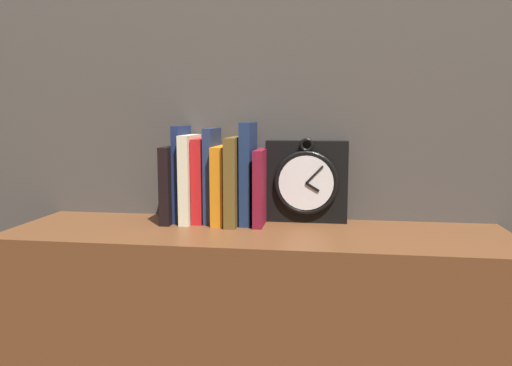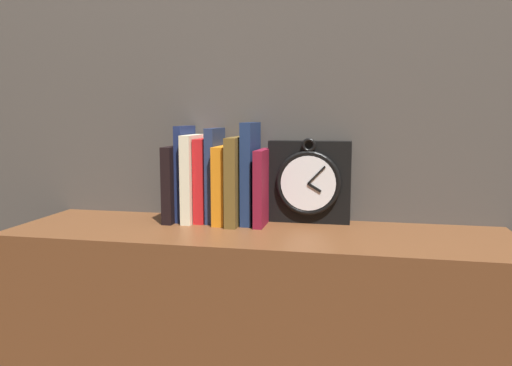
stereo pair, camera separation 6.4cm
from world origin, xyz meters
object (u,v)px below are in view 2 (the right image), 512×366
object	(u,v)px
book_slot3_red	(205,180)
book_slot4_navy	(215,175)
book_slot6_brown	(237,180)
book_slot8_maroon	(261,187)
book_slot1_navy	(185,173)
book_slot2_cream	(193,178)
book_slot5_orange	(224,184)
book_slot7_navy	(251,173)
book_slot0_black	(176,183)
clock	(309,182)

from	to	relation	value
book_slot3_red	book_slot4_navy	size ratio (longest dim) A/B	0.89
book_slot6_brown	book_slot8_maroon	distance (m)	0.06
book_slot1_navy	book_slot2_cream	size ratio (longest dim) A/B	1.10
book_slot5_orange	book_slot7_navy	xyz separation A→B (m)	(0.06, 0.01, 0.03)
book_slot0_black	book_slot8_maroon	bearing A→B (deg)	0.00
book_slot1_navy	book_slot2_cream	distance (m)	0.03
book_slot3_red	book_slot5_orange	size ratio (longest dim) A/B	1.09
book_slot2_cream	book_slot3_red	xyz separation A→B (m)	(0.03, 0.01, -0.00)
book_slot4_navy	book_slot3_red	bearing A→B (deg)	-176.50
book_slot4_navy	book_slot0_black	bearing A→B (deg)	-173.00
book_slot4_navy	book_slot6_brown	xyz separation A→B (m)	(0.06, -0.02, -0.01)
book_slot3_red	book_slot4_navy	world-z (taller)	book_slot4_navy
book_slot1_navy	book_slot3_red	world-z (taller)	book_slot1_navy
clock	book_slot0_black	world-z (taller)	clock
book_slot2_cream	book_slot7_navy	xyz separation A→B (m)	(0.14, 0.00, 0.02)
book_slot1_navy	book_slot8_maroon	distance (m)	0.20
book_slot0_black	book_slot4_navy	bearing A→B (deg)	7.00
book_slot1_navy	book_slot2_cream	xyz separation A→B (m)	(0.02, -0.01, -0.01)
book_slot6_brown	book_slot7_navy	size ratio (longest dim) A/B	0.86
book_slot4_navy	book_slot6_brown	distance (m)	0.06
book_slot4_navy	book_slot8_maroon	bearing A→B (deg)	-5.91
book_slot1_navy	book_slot7_navy	bearing A→B (deg)	-1.80
book_slot1_navy	book_slot2_cream	bearing A→B (deg)	-21.89
book_slot5_orange	book_slot8_maroon	xyz separation A→B (m)	(0.09, -0.00, -0.00)
book_slot0_black	book_slot1_navy	xyz separation A→B (m)	(0.02, 0.01, 0.02)
clock	book_slot6_brown	world-z (taller)	book_slot6_brown
book_slot0_black	book_slot6_brown	size ratio (longest dim) A/B	0.89
book_slot0_black	book_slot7_navy	distance (m)	0.19
book_slot1_navy	clock	bearing A→B (deg)	5.14
book_slot6_brown	book_slot1_navy	bearing A→B (deg)	172.46
book_slot3_red	book_slot6_brown	xyz separation A→B (m)	(0.09, -0.02, 0.00)
book_slot2_cream	book_slot8_maroon	size ratio (longest dim) A/B	1.19
book_slot5_orange	book_slot8_maroon	bearing A→B (deg)	-1.06
book_slot0_black	book_slot4_navy	world-z (taller)	book_slot4_navy
book_slot1_navy	book_slot4_navy	size ratio (longest dim) A/B	1.02
book_slot3_red	book_slot6_brown	distance (m)	0.09
book_slot6_brown	book_slot8_maroon	size ratio (longest dim) A/B	1.16
book_slot6_brown	book_slot4_navy	bearing A→B (deg)	163.63
clock	book_slot7_navy	bearing A→B (deg)	-166.69
book_slot2_cream	book_slot8_maroon	world-z (taller)	book_slot2_cream
book_slot1_navy	book_slot7_navy	size ratio (longest dim) A/B	0.96
book_slot4_navy	book_slot5_orange	bearing A→B (deg)	-21.73
book_slot2_cream	book_slot6_brown	distance (m)	0.11
book_slot0_black	clock	bearing A→B (deg)	7.01
clock	book_slot2_cream	distance (m)	0.28
book_slot3_red	book_slot7_navy	bearing A→B (deg)	-1.49
clock	book_slot4_navy	distance (m)	0.23
book_slot2_cream	book_slot3_red	world-z (taller)	book_slot2_cream
book_slot2_cream	book_slot5_orange	distance (m)	0.08
book_slot0_black	book_slot2_cream	size ratio (longest dim) A/B	0.87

